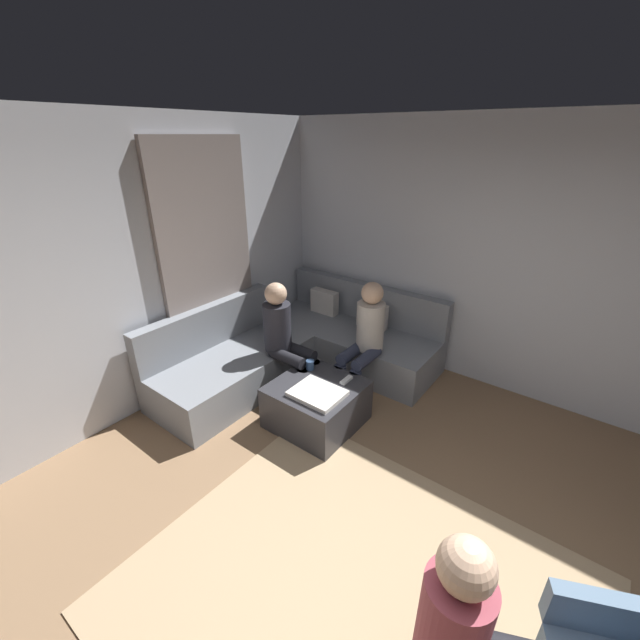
{
  "coord_description": "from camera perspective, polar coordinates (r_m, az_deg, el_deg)",
  "views": [
    {
      "loc": [
        0.51,
        -1.19,
        2.5
      ],
      "look_at": [
        -1.63,
        1.63,
        0.85
      ],
      "focal_mm": 22.39,
      "sensor_mm": 36.0,
      "label": 1
    }
  ],
  "objects": [
    {
      "name": "area_rug",
      "position": [
        2.89,
        5.15,
        -34.67
      ],
      "size": [
        2.6,
        2.2,
        0.01
      ],
      "primitive_type": "cube",
      "color": "tan",
      "rests_on": "ground_plane"
    },
    {
      "name": "wall_left",
      "position": [
        3.82,
        -32.13,
        3.59
      ],
      "size": [
        0.12,
        6.0,
        2.7
      ],
      "primitive_type": "cube",
      "color": "silver",
      "rests_on": "ground_plane"
    },
    {
      "name": "folded_blanket",
      "position": [
        3.55,
        -0.38,
        -10.44
      ],
      "size": [
        0.44,
        0.36,
        0.04
      ],
      "primitive_type": "cube",
      "color": "white",
      "rests_on": "ottoman"
    },
    {
      "name": "person_on_couch_back",
      "position": [
        4.04,
        6.47,
        -2.27
      ],
      "size": [
        0.3,
        0.6,
        1.2
      ],
      "rotation": [
        0.0,
        0.0,
        3.14
      ],
      "color": "#2D3347",
      "rests_on": "ground_plane"
    },
    {
      "name": "person_on_armchair",
      "position": [
        2.16,
        21.2,
        -36.82
      ],
      "size": [
        0.6,
        0.45,
        1.18
      ],
      "rotation": [
        0.0,
        0.0,
        5.14
      ],
      "color": "black",
      "rests_on": "ground_plane"
    },
    {
      "name": "game_remote",
      "position": [
        3.75,
        3.81,
        -8.54
      ],
      "size": [
        0.05,
        0.15,
        0.02
      ],
      "primitive_type": "cube",
      "color": "white",
      "rests_on": "ottoman"
    },
    {
      "name": "curtain_panel",
      "position": [
        4.35,
        -15.63,
        7.4
      ],
      "size": [
        0.06,
        1.1,
        2.5
      ],
      "primitive_type": "cube",
      "color": "gray",
      "rests_on": "ground_plane"
    },
    {
      "name": "coffee_mug",
      "position": [
        3.9,
        -1.43,
        -6.42
      ],
      "size": [
        0.08,
        0.08,
        0.1
      ],
      "primitive_type": "cylinder",
      "color": "#334C72",
      "rests_on": "ottoman"
    },
    {
      "name": "sectional_couch",
      "position": [
        4.58,
        -2.62,
        -3.97
      ],
      "size": [
        2.1,
        2.55,
        0.87
      ],
      "color": "gray",
      "rests_on": "ground_plane"
    },
    {
      "name": "ottoman",
      "position": [
        3.81,
        -0.46,
        -11.9
      ],
      "size": [
        0.76,
        0.76,
        0.42
      ],
      "primitive_type": "cube",
      "color": "#333338",
      "rests_on": "ground_plane"
    },
    {
      "name": "person_on_couch_side",
      "position": [
        4.03,
        -5.05,
        -2.28
      ],
      "size": [
        0.6,
        0.3,
        1.2
      ],
      "rotation": [
        0.0,
        0.0,
        -1.57
      ],
      "color": "black",
      "rests_on": "ground_plane"
    },
    {
      "name": "wall_back",
      "position": [
        4.31,
        29.19,
        6.36
      ],
      "size": [
        6.0,
        0.12,
        2.7
      ],
      "primitive_type": "cube",
      "color": "silver",
      "rests_on": "ground_plane"
    }
  ]
}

